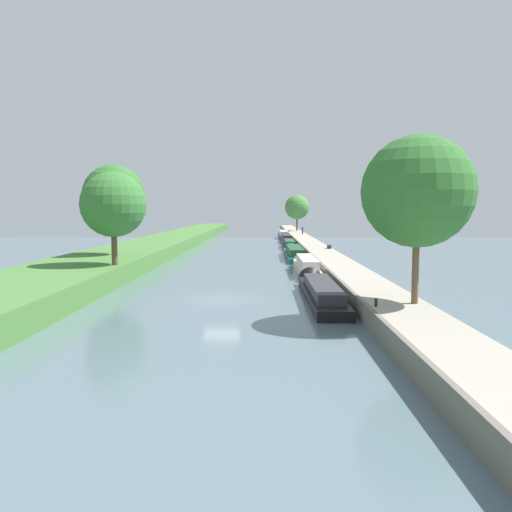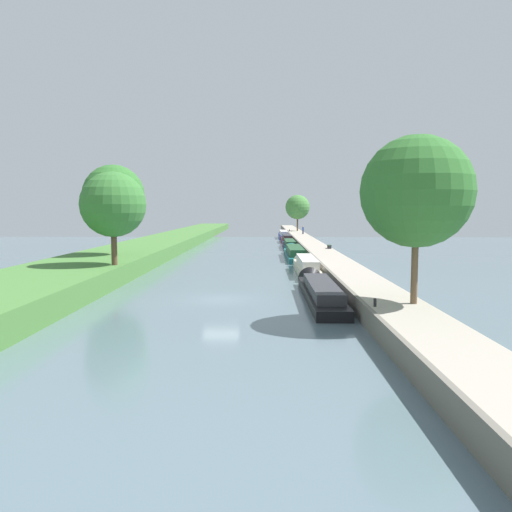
% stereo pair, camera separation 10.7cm
% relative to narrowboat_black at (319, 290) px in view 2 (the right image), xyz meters
% --- Properties ---
extents(ground_plane, '(160.00, 160.00, 0.00)m').
position_rel_narrowboat_black_xyz_m(ground_plane, '(-6.92, -0.82, -0.54)').
color(ground_plane, slate).
extents(left_grassy_bank, '(8.85, 260.00, 1.64)m').
position_rel_narrowboat_black_xyz_m(left_grassy_bank, '(-19.93, -0.82, 0.29)').
color(left_grassy_bank, '#477A38').
rests_on(left_grassy_bank, ground_plane).
extents(right_towpath, '(3.43, 260.00, 1.11)m').
position_rel_narrowboat_black_xyz_m(right_towpath, '(3.38, -0.82, 0.02)').
color(right_towpath, '#A89E8E').
rests_on(right_towpath, ground_plane).
extents(stone_quay, '(0.25, 260.00, 1.16)m').
position_rel_narrowboat_black_xyz_m(stone_quay, '(1.54, -0.82, 0.05)').
color(stone_quay, '#6B665B').
rests_on(stone_quay, ground_plane).
extents(narrowboat_black, '(2.11, 15.77, 2.00)m').
position_rel_narrowboat_black_xyz_m(narrowboat_black, '(0.00, 0.00, 0.00)').
color(narrowboat_black, black).
rests_on(narrowboat_black, ground_plane).
extents(narrowboat_cream, '(1.86, 13.83, 2.12)m').
position_rel_narrowboat_black_xyz_m(narrowboat_cream, '(0.23, 14.41, 0.13)').
color(narrowboat_cream, beige).
rests_on(narrowboat_cream, ground_plane).
extents(narrowboat_teal, '(2.16, 17.21, 2.23)m').
position_rel_narrowboat_black_xyz_m(narrowboat_teal, '(-0.02, 30.43, 0.07)').
color(narrowboat_teal, '#195B60').
rests_on(narrowboat_teal, ground_plane).
extents(narrowboat_navy, '(1.80, 14.73, 1.86)m').
position_rel_narrowboat_black_xyz_m(narrowboat_navy, '(0.15, 46.69, 0.03)').
color(narrowboat_navy, '#141E42').
rests_on(narrowboat_navy, ground_plane).
extents(narrowboat_red, '(1.81, 12.41, 2.02)m').
position_rel_narrowboat_black_xyz_m(narrowboat_red, '(0.34, 60.82, 0.08)').
color(narrowboat_red, maroon).
rests_on(narrowboat_red, ground_plane).
extents(narrowboat_blue, '(1.87, 16.02, 2.16)m').
position_rel_narrowboat_black_xyz_m(narrowboat_blue, '(0.27, 75.58, 0.15)').
color(narrowboat_blue, '#283D93').
rests_on(narrowboat_blue, ground_plane).
extents(tree_rightbank_near, '(6.06, 6.06, 9.13)m').
position_rel_narrowboat_black_xyz_m(tree_rightbank_near, '(4.28, -8.02, 6.66)').
color(tree_rightbank_near, brown).
rests_on(tree_rightbank_near, right_towpath).
extents(tree_rightbank_midnear, '(5.78, 5.78, 8.55)m').
position_rel_narrowboat_black_xyz_m(tree_rightbank_midnear, '(3.99, 86.04, 6.22)').
color(tree_rightbank_midnear, brown).
rests_on(tree_rightbank_midnear, right_towpath).
extents(tree_leftbank_downstream, '(6.18, 6.18, 9.08)m').
position_rel_narrowboat_black_xyz_m(tree_leftbank_downstream, '(-19.11, 15.66, 7.08)').
color(tree_leftbank_downstream, '#4C3828').
rests_on(tree_leftbank_downstream, left_grassy_bank).
extents(tree_leftbank_upstream, '(5.38, 5.38, 7.70)m').
position_rel_narrowboat_black_xyz_m(tree_leftbank_upstream, '(-16.34, 6.10, 6.10)').
color(tree_leftbank_upstream, brown).
rests_on(tree_leftbank_upstream, left_grassy_bank).
extents(person_walking, '(0.34, 0.34, 1.66)m').
position_rel_narrowboat_black_xyz_m(person_walking, '(4.15, 70.35, 1.45)').
color(person_walking, '#282D42').
rests_on(person_walking, right_towpath).
extents(mooring_bollard_near, '(0.16, 0.16, 0.45)m').
position_rel_narrowboat_black_xyz_m(mooring_bollard_near, '(1.97, -8.97, 0.80)').
color(mooring_bollard_near, black).
rests_on(mooring_bollard_near, right_towpath).
extents(mooring_bollard_far, '(0.16, 0.16, 0.45)m').
position_rel_narrowboat_black_xyz_m(mooring_bollard_far, '(1.97, 83.00, 0.80)').
color(mooring_bollard_far, black).
rests_on(mooring_bollard_far, right_towpath).
extents(park_bench, '(0.44, 1.50, 0.47)m').
position_rel_narrowboat_black_xyz_m(park_bench, '(4.65, 31.22, 0.92)').
color(park_bench, '#333338').
rests_on(park_bench, right_towpath).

